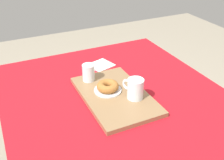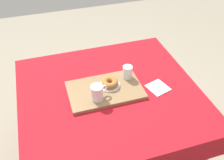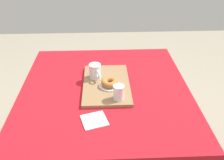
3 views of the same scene
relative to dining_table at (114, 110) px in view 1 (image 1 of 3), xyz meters
name	(u,v)px [view 1 (image 1 of 3)]	position (x,y,z in m)	size (l,w,h in m)	color
dining_table	(114,110)	(0.00, 0.00, 0.00)	(1.14, 1.06, 0.77)	#A8141E
serving_tray	(115,96)	(-0.03, 0.01, 0.11)	(0.47, 0.29, 0.02)	olive
tea_mug_left	(135,89)	(-0.09, -0.06, 0.17)	(0.11, 0.08, 0.10)	white
water_glass_near	(89,73)	(0.15, 0.08, 0.16)	(0.06, 0.06, 0.09)	white
donut_plate_left	(108,90)	(0.01, 0.03, 0.12)	(0.13, 0.13, 0.01)	silver
sugar_donut_left	(108,86)	(0.01, 0.03, 0.15)	(0.11, 0.11, 0.04)	#A3662D
paper_napkin	(101,65)	(0.31, -0.06, 0.10)	(0.12, 0.13, 0.01)	white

